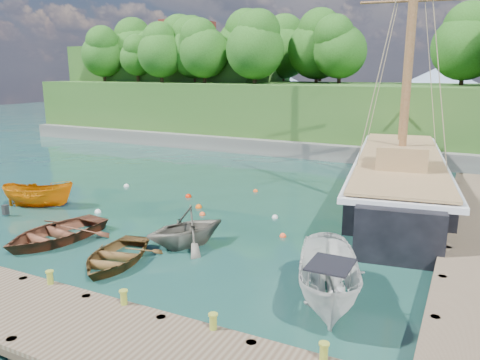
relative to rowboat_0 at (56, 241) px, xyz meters
The scene contains 21 objects.
ground 5.34m from the rowboat_0, 12.01° to the left, with size 160.00×160.00×0.00m, color #13312D.
dock_near 9.02m from the rowboat_0, 36.73° to the right, with size 20.00×3.20×1.10m.
bollard_1 5.81m from the rowboat_0, 43.37° to the right, with size 0.26×0.26×0.45m, color olive.
bollard_2 8.25m from the rowboat_0, 28.91° to the right, with size 0.26×0.26×0.45m, color olive.
bollard_3 10.97m from the rowboat_0, 21.32° to the right, with size 0.26×0.26×0.45m, color olive.
rowboat_0 is the anchor object (origin of this frame).
rowboat_1 5.80m from the rowboat_0, 20.90° to the left, with size 3.06×3.55×1.87m, color #5F5A4F.
rowboat_2 4.06m from the rowboat_0, 10.22° to the right, with size 2.86×4.01×0.83m, color brown.
motorboat_orange 6.00m from the rowboat_0, 145.45° to the left, with size 1.48×3.94×1.52m, color #C56905.
cabin_boat_white 12.33m from the rowboat_0, ahead, with size 1.93×5.13×1.98m, color silver.
schooner 18.51m from the rowboat_0, 48.36° to the left, with size 7.50×26.54×19.33m.
mooring_buoy_0 4.21m from the rowboat_0, 108.26° to the left, with size 0.33×0.33×0.33m, color white.
mooring_buoy_1 7.70m from the rowboat_0, 67.53° to the left, with size 0.35×0.35×0.35m, color #EB5107.
mooring_buoy_2 7.17m from the rowboat_0, 57.94° to the left, with size 0.31×0.31×0.31m, color #E7501F.
mooring_buoy_3 10.35m from the rowboat_0, 44.83° to the left, with size 0.32×0.32×0.32m, color silver.
mooring_buoy_4 8.78m from the rowboat_0, 81.70° to the left, with size 0.36×0.36×0.36m, color red.
mooring_buoy_5 12.38m from the rowboat_0, 69.92° to the left, with size 0.28×0.28×0.28m, color #F85017.
mooring_buoy_6 9.77m from the rowboat_0, 111.99° to the left, with size 0.34×0.34×0.34m, color silver.
mooring_buoy_7 9.99m from the rowboat_0, 29.50° to the left, with size 0.30×0.30×0.30m, color #F54920.
headland 33.82m from the rowboat_0, 103.26° to the left, with size 51.00×19.31×12.90m.
distant_ridge 71.88m from the rowboat_0, 82.37° to the left, with size 117.00×40.00×10.00m.
Camera 1 is at (10.61, -14.72, 7.27)m, focal length 35.00 mm.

